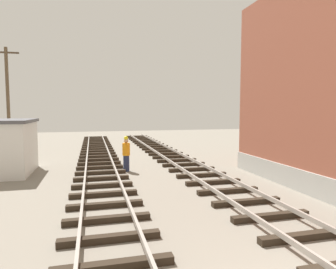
% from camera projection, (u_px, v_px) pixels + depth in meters
% --- Properties ---
extents(control_hut, '(3.00, 3.80, 2.76)m').
position_uv_depth(control_hut, '(1.00, 147.00, 14.90)').
color(control_hut, silver).
rests_on(control_hut, ground).
extents(utility_pole_far, '(1.80, 0.24, 7.90)m').
position_uv_depth(utility_pole_far, '(8.00, 98.00, 22.39)').
color(utility_pole_far, brown).
rests_on(utility_pole_far, ground).
extents(track_worker_foreground, '(0.40, 0.40, 1.87)m').
position_uv_depth(track_worker_foreground, '(126.00, 154.00, 15.61)').
color(track_worker_foreground, '#262D4C').
rests_on(track_worker_foreground, ground).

